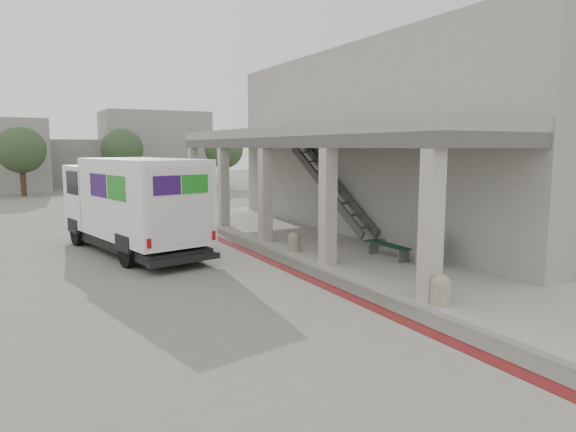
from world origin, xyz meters
TOP-DOWN VIEW (x-y plane):
  - ground at (0.00, 0.00)m, footprint 120.00×120.00m
  - bike_lane_stripe at (1.00, 2.00)m, footprint 0.35×40.00m
  - sidewalk at (4.00, 0.00)m, footprint 4.40×28.00m
  - transit_building at (6.83, 4.50)m, footprint 7.60×17.00m
  - distant_backdrop at (-2.84, 35.89)m, footprint 28.00×10.00m
  - tree_left at (-5.00, 28.00)m, footprint 3.20×3.20m
  - tree_mid at (2.00, 30.00)m, footprint 3.20×3.20m
  - tree_right at (10.00, 29.00)m, footprint 3.20×3.20m
  - fedex_truck at (-2.27, 5.19)m, footprint 3.51×7.33m
  - bench at (4.06, 0.28)m, footprint 0.43×1.72m
  - bollard_near at (2.10, -3.84)m, footprint 0.43×0.43m
  - bollard_far at (2.10, 2.45)m, footprint 0.40×0.40m
  - utility_cabinet at (4.30, -1.16)m, footprint 0.51×0.63m

SIDE VIEW (x-z plane):
  - ground at x=0.00m, z-range 0.00..0.00m
  - bike_lane_stripe at x=1.00m, z-range 0.00..0.01m
  - sidewalk at x=4.00m, z-range 0.00..0.12m
  - bench at x=4.06m, z-range 0.21..0.61m
  - bollard_far at x=2.10m, z-range 0.12..0.71m
  - bollard_near at x=2.10m, z-range 0.12..0.76m
  - utility_cabinet at x=4.30m, z-range 0.12..1.10m
  - fedex_truck at x=-2.27m, z-range 0.10..3.10m
  - distant_backdrop at x=-2.84m, z-range -0.55..5.95m
  - tree_left at x=-5.00m, z-range 0.78..5.58m
  - tree_mid at x=2.00m, z-range 0.78..5.58m
  - tree_right at x=10.00m, z-range 0.78..5.58m
  - transit_building at x=6.83m, z-range -0.10..6.90m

